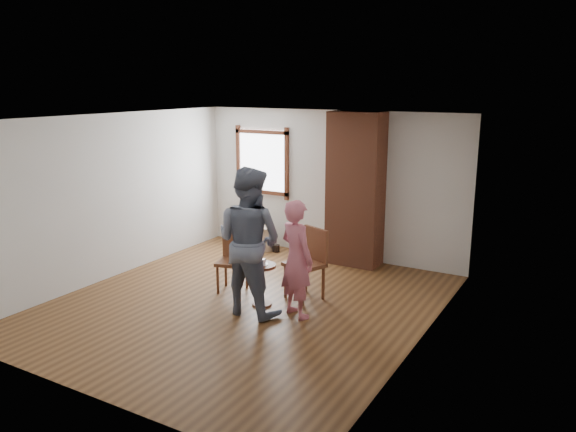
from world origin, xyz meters
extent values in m
plane|color=brown|center=(0.00, 0.00, 0.00)|extent=(5.50, 5.50, 0.00)
cube|color=silver|center=(0.00, 2.75, 1.30)|extent=(5.00, 0.04, 2.60)
cube|color=silver|center=(-2.50, 0.00, 1.30)|extent=(0.04, 5.50, 2.60)
cube|color=silver|center=(2.50, 0.00, 1.30)|extent=(0.04, 5.50, 2.60)
cube|color=white|center=(0.00, 0.00, 2.60)|extent=(5.00, 5.50, 0.04)
cube|color=#562A19|center=(-1.40, 2.71, 1.60)|extent=(1.14, 0.06, 1.34)
cube|color=white|center=(-1.40, 2.73, 1.60)|extent=(1.00, 0.02, 1.20)
cube|color=brown|center=(0.60, 2.50, 1.30)|extent=(0.90, 0.50, 2.60)
cylinder|color=tan|center=(-1.16, 2.40, 0.22)|extent=(0.44, 0.44, 0.44)
cylinder|color=black|center=(-0.91, 2.40, 0.07)|extent=(0.14, 0.14, 0.13)
cube|color=brown|center=(-0.44, 0.36, 0.45)|extent=(0.52, 0.52, 0.05)
cylinder|color=brown|center=(-0.56, 0.15, 0.22)|extent=(0.04, 0.04, 0.45)
cylinder|color=brown|center=(-0.24, 0.24, 0.22)|extent=(0.04, 0.04, 0.45)
cylinder|color=brown|center=(-0.65, 0.47, 0.22)|extent=(0.04, 0.04, 0.45)
cylinder|color=brown|center=(-0.33, 0.57, 0.22)|extent=(0.04, 0.04, 0.45)
cube|color=brown|center=(-0.50, 0.54, 0.67)|extent=(0.41, 0.15, 0.45)
cube|color=brown|center=(0.63, 0.62, 0.51)|extent=(0.62, 0.62, 0.06)
cylinder|color=brown|center=(0.38, 0.52, 0.26)|extent=(0.05, 0.05, 0.51)
cylinder|color=brown|center=(0.74, 0.37, 0.26)|extent=(0.05, 0.05, 0.51)
cylinder|color=brown|center=(0.53, 0.88, 0.26)|extent=(0.05, 0.05, 0.51)
cylinder|color=brown|center=(0.89, 0.73, 0.26)|extent=(0.05, 0.05, 0.51)
cube|color=brown|center=(0.72, 0.83, 0.77)|extent=(0.46, 0.22, 0.51)
cylinder|color=brown|center=(0.24, 0.10, 0.58)|extent=(0.40, 0.40, 0.04)
cylinder|color=brown|center=(0.24, 0.10, 0.29)|extent=(0.06, 0.06, 0.54)
cylinder|color=brown|center=(0.24, 0.10, 0.01)|extent=(0.28, 0.28, 0.03)
cylinder|color=white|center=(0.24, 0.10, 0.60)|extent=(0.18, 0.18, 0.01)
cube|color=white|center=(0.25, 0.10, 0.64)|extent=(0.08, 0.07, 0.06)
imported|color=#121A33|center=(0.22, -0.17, 1.00)|extent=(1.01, 0.80, 2.00)
imported|color=#D76B7E|center=(0.83, 0.04, 0.79)|extent=(0.69, 0.59, 1.59)
camera|label=1|loc=(4.25, -6.13, 3.05)|focal=35.00mm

